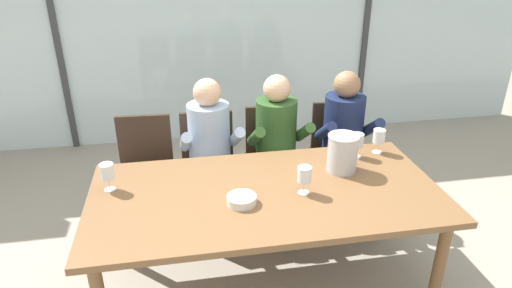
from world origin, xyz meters
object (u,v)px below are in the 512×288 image
object	(u,v)px
ice_bucket_primary	(343,152)
wine_glass_near_bucket	(379,137)
person_olive_shirt	(278,142)
tasting_bowl	(242,200)
dining_table	(266,200)
person_pale_blue_shirt	(211,147)
wine_glass_by_left_taster	(107,173)
chair_near_curtain	(146,164)
chair_left_of_center	(208,159)
wine_glass_by_right_taster	(357,141)
wine_glass_center_pour	(304,175)
chair_right_of_center	(337,147)
chair_center	(272,152)
person_navy_polo	(346,136)

from	to	relation	value
ice_bucket_primary	wine_glass_near_bucket	size ratio (longest dim) A/B	1.44
person_olive_shirt	tasting_bowl	bearing A→B (deg)	-117.92
dining_table	person_pale_blue_shirt	xyz separation A→B (m)	(-0.27, 0.80, 0.01)
wine_glass_by_left_taster	wine_glass_near_bucket	world-z (taller)	same
chair_near_curtain	chair_left_of_center	xyz separation A→B (m)	(0.49, -0.01, 0.00)
tasting_bowl	wine_glass_by_right_taster	bearing A→B (deg)	27.30
chair_near_curtain	chair_left_of_center	world-z (taller)	same
ice_bucket_primary	wine_glass_by_right_taster	bearing A→B (deg)	44.59
dining_table	chair_left_of_center	distance (m)	0.99
wine_glass_center_pour	ice_bucket_primary	bearing A→B (deg)	36.10
wine_glass_by_right_taster	tasting_bowl	bearing A→B (deg)	-152.70
tasting_bowl	wine_glass_center_pour	distance (m)	0.40
dining_table	person_olive_shirt	distance (m)	0.84
wine_glass_center_pour	wine_glass_by_right_taster	distance (m)	0.63
person_olive_shirt	wine_glass_by_right_taster	size ratio (longest dim) A/B	6.84
chair_right_of_center	wine_glass_center_pour	size ratio (longest dim) A/B	5.00
tasting_bowl	wine_glass_by_right_taster	size ratio (longest dim) A/B	0.99
person_olive_shirt	tasting_bowl	distance (m)	1.01
dining_table	chair_center	distance (m)	1.01
wine_glass_by_left_taster	wine_glass_near_bucket	distance (m)	1.82
dining_table	wine_glass_near_bucket	xyz separation A→B (m)	(0.88, 0.38, 0.19)
wine_glass_center_pour	person_navy_polo	bearing A→B (deg)	55.33
dining_table	tasting_bowl	bearing A→B (deg)	-145.95
person_pale_blue_shirt	wine_glass_by_right_taster	bearing A→B (deg)	-28.96
person_pale_blue_shirt	ice_bucket_primary	bearing A→B (deg)	-41.61
dining_table	person_navy_polo	size ratio (longest dim) A/B	1.77
person_pale_blue_shirt	tasting_bowl	world-z (taller)	person_pale_blue_shirt
dining_table	tasting_bowl	size ratio (longest dim) A/B	12.30
chair_right_of_center	ice_bucket_primary	size ratio (longest dim) A/B	3.48
chair_center	person_olive_shirt	distance (m)	0.24
wine_glass_near_bucket	person_olive_shirt	bearing A→B (deg)	145.91
wine_glass_center_pour	chair_near_curtain	bearing A→B (deg)	134.53
chair_center	ice_bucket_primary	bearing A→B (deg)	-65.82
tasting_bowl	dining_table	bearing A→B (deg)	34.05
chair_near_curtain	person_olive_shirt	distance (m)	1.06
person_pale_blue_shirt	chair_near_curtain	bearing A→B (deg)	160.48
chair_near_curtain	tasting_bowl	xyz separation A→B (m)	(0.61, -1.06, 0.25)
chair_center	chair_right_of_center	distance (m)	0.57
ice_bucket_primary	wine_glass_center_pour	world-z (taller)	ice_bucket_primary
tasting_bowl	wine_glass_near_bucket	xyz separation A→B (m)	(1.05, 0.49, 0.10)
person_olive_shirt	wine_glass_center_pour	xyz separation A→B (m)	(-0.04, -0.86, 0.18)
dining_table	wine_glass_center_pour	size ratio (longest dim) A/B	12.12
person_navy_polo	wine_glass_center_pour	distance (m)	1.06
wine_glass_by_right_taster	chair_center	bearing A→B (deg)	126.09
ice_bucket_primary	wine_glass_by_left_taster	size ratio (longest dim) A/B	1.44
tasting_bowl	wine_glass_by_left_taster	size ratio (longest dim) A/B	0.99
person_pale_blue_shirt	dining_table	bearing A→B (deg)	-75.06
chair_near_curtain	chair_right_of_center	world-z (taller)	same
chair_near_curtain	ice_bucket_primary	world-z (taller)	ice_bucket_primary
wine_glass_by_left_taster	person_navy_polo	bearing A→B (deg)	19.51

